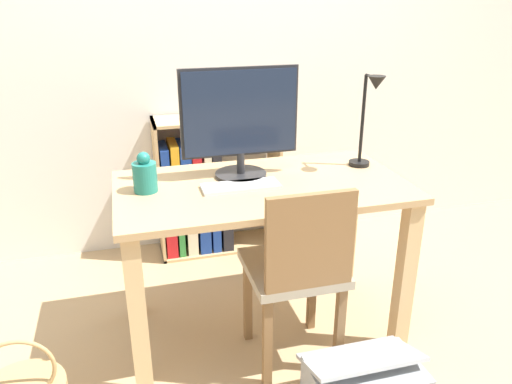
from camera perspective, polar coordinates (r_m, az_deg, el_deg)
The scene contains 9 objects.
ground_plane at distance 2.59m, azimuth 0.60°, elevation -15.35°, with size 10.00×10.00×0.00m, color tan.
wall_back at distance 3.13m, azimuth -4.98°, elevation 16.95°, with size 8.00×0.05×2.60m.
desk at distance 2.27m, azimuth 0.67°, elevation -2.67°, with size 1.28×0.70×0.78m.
monitor at distance 2.23m, azimuth -1.84°, elevation 8.39°, with size 0.53×0.24×0.49m.
keyboard at distance 2.16m, azimuth -1.77°, elevation 0.66°, with size 0.34×0.12×0.02m.
vase at distance 2.15m, azimuth -12.59°, elevation 1.90°, with size 0.10×0.10×0.17m.
desk_lamp at distance 2.38m, azimuth 12.78°, elevation 8.84°, with size 0.10×0.19×0.45m.
chair at distance 2.12m, azimuth 4.81°, elevation -8.72°, with size 0.40×0.40×0.88m.
bookshelf at distance 3.15m, azimuth -6.27°, elevation -0.12°, with size 0.76×0.28×0.87m.
Camera 1 is at (-0.57, -1.98, 1.58)m, focal length 35.00 mm.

